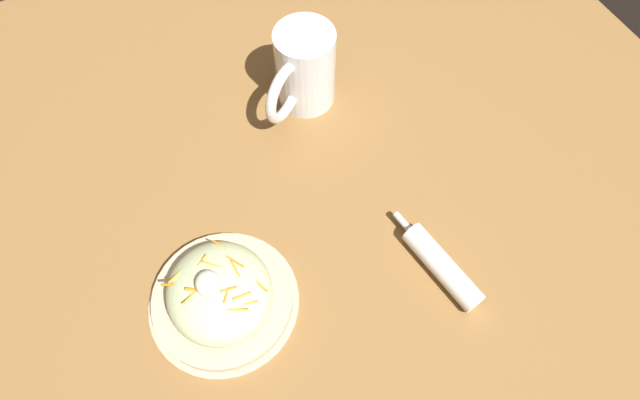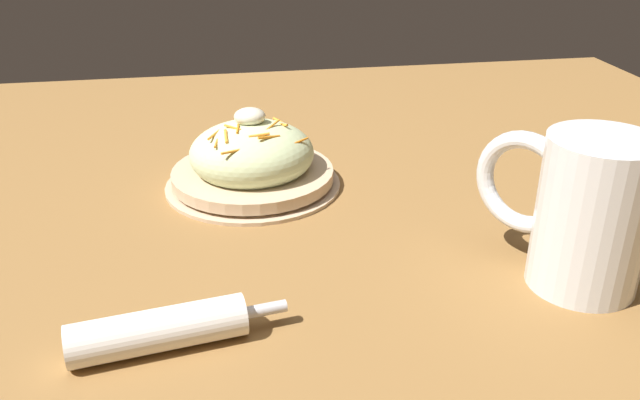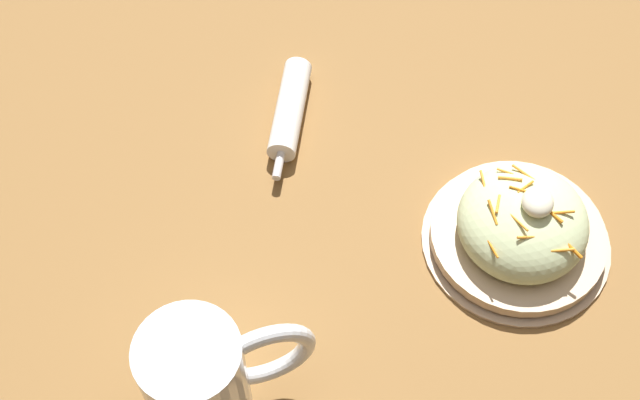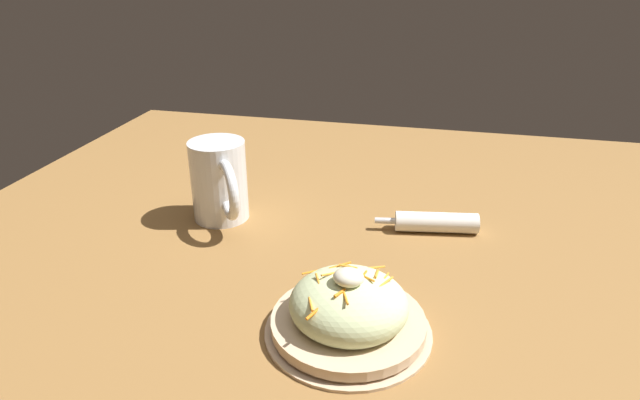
# 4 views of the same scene
# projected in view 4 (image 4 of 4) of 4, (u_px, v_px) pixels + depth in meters

# --- Properties ---
(ground_plane) EXTENTS (1.43, 1.43, 0.00)m
(ground_plane) POSITION_uv_depth(u_px,v_px,m) (334.00, 257.00, 0.86)
(ground_plane) COLOR olive
(salad_plate) EXTENTS (0.21, 0.21, 0.10)m
(salad_plate) POSITION_uv_depth(u_px,v_px,m) (349.00, 312.00, 0.68)
(salad_plate) COLOR #D1B28E
(salad_plate) RESTS_ON ground_plane
(beer_mug) EXTENTS (0.13, 0.15, 0.14)m
(beer_mug) POSITION_uv_depth(u_px,v_px,m) (220.00, 185.00, 0.96)
(beer_mug) COLOR white
(beer_mug) RESTS_ON ground_plane
(napkin_roll) EXTENTS (0.18, 0.06, 0.04)m
(napkin_roll) POSITION_uv_depth(u_px,v_px,m) (435.00, 222.00, 0.93)
(napkin_roll) COLOR white
(napkin_roll) RESTS_ON ground_plane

